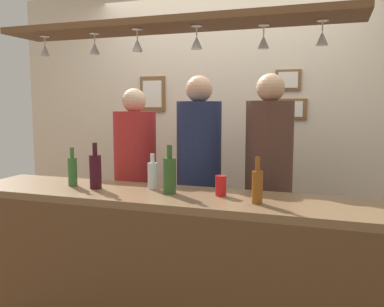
{
  "coord_description": "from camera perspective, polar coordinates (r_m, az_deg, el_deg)",
  "views": [
    {
      "loc": [
        0.93,
        -2.61,
        1.5
      ],
      "look_at": [
        0.0,
        0.1,
        1.15
      ],
      "focal_mm": 38.02,
      "sensor_mm": 36.0,
      "label": 1
    }
  ],
  "objects": [
    {
      "name": "bottle_beer_amber_tall",
      "position": [
        2.27,
        9.15,
        -4.48
      ],
      "size": [
        0.06,
        0.06,
        0.26
      ],
      "color": "brown",
      "rests_on": "bar_counter"
    },
    {
      "name": "hanging_wineglass_center_left",
      "position": [
        2.55,
        -7.67,
        14.93
      ],
      "size": [
        0.07,
        0.07,
        0.13
      ],
      "color": "silver",
      "rests_on": "overhead_glass_rack"
    },
    {
      "name": "bottle_wine_dark_red",
      "position": [
        2.7,
        -13.4,
        -2.35
      ],
      "size": [
        0.08,
        0.08,
        0.3
      ],
      "color": "#380F19",
      "rests_on": "bar_counter"
    },
    {
      "name": "hanging_wineglass_center_right",
      "position": [
        2.44,
        10.0,
        15.25
      ],
      "size": [
        0.07,
        0.07,
        0.13
      ],
      "color": "silver",
      "rests_on": "overhead_glass_rack"
    },
    {
      "name": "picture_frame_lower_pair",
      "position": [
        3.68,
        13.5,
        6.09
      ],
      "size": [
        0.3,
        0.02,
        0.18
      ],
      "color": "brown",
      "rests_on": "back_wall"
    },
    {
      "name": "picture_frame_caricature",
      "position": [
        4.03,
        -5.55,
        8.3
      ],
      "size": [
        0.26,
        0.02,
        0.34
      ],
      "color": "brown",
      "rests_on": "back_wall"
    },
    {
      "name": "bottle_soda_clear",
      "position": [
        2.64,
        -5.55,
        -2.98
      ],
      "size": [
        0.06,
        0.06,
        0.23
      ],
      "color": "silver",
      "rests_on": "bar_counter"
    },
    {
      "name": "person_left_red_shirt",
      "position": [
        3.33,
        -7.96,
        -2.18
      ],
      "size": [
        0.34,
        0.34,
        1.63
      ],
      "color": "#2D334C",
      "rests_on": "ground_plane"
    },
    {
      "name": "person_middle_navy_shirt",
      "position": [
        3.11,
        0.99,
        -1.68
      ],
      "size": [
        0.34,
        0.34,
        1.72
      ],
      "color": "#2D334C",
      "rests_on": "ground_plane"
    },
    {
      "name": "hanging_wineglass_center",
      "position": [
        2.43,
        0.66,
        15.4
      ],
      "size": [
        0.07,
        0.07,
        0.13
      ],
      "color": "silver",
      "rests_on": "overhead_glass_rack"
    },
    {
      "name": "bar_counter",
      "position": [
        2.46,
        -4.69,
        -13.32
      ],
      "size": [
        2.7,
        0.55,
        0.96
      ],
      "color": "brown",
      "rests_on": "ground_plane"
    },
    {
      "name": "person_right_brown_shirt",
      "position": [
        2.99,
        10.72,
        -2.11
      ],
      "size": [
        0.34,
        0.34,
        1.72
      ],
      "color": "#2D334C",
      "rests_on": "ground_plane"
    },
    {
      "name": "bottle_champagne_green",
      "position": [
        2.49,
        -3.16,
        -2.94
      ],
      "size": [
        0.08,
        0.08,
        0.3
      ],
      "color": "#2D5623",
      "rests_on": "bar_counter"
    },
    {
      "name": "back_wall",
      "position": [
        3.83,
        4.88,
        3.88
      ],
      "size": [
        4.4,
        0.06,
        2.6
      ],
      "primitive_type": "cube",
      "color": "beige",
      "rests_on": "ground_plane"
    },
    {
      "name": "hanging_wineglass_left",
      "position": [
        2.74,
        -13.48,
        14.22
      ],
      "size": [
        0.07,
        0.07,
        0.13
      ],
      "color": "silver",
      "rests_on": "overhead_glass_rack"
    },
    {
      "name": "overhead_glass_rack",
      "position": [
        2.54,
        -3.09,
        17.57
      ],
      "size": [
        2.2,
        0.36,
        0.04
      ],
      "primitive_type": "cube",
      "color": "brown"
    },
    {
      "name": "hanging_wineglass_far_left",
      "position": [
        2.95,
        -19.9,
        13.48
      ],
      "size": [
        0.07,
        0.07,
        0.13
      ],
      "color": "silver",
      "rests_on": "overhead_glass_rack"
    },
    {
      "name": "drink_can",
      "position": [
        2.44,
        4.05,
        -4.53
      ],
      "size": [
        0.07,
        0.07,
        0.12
      ],
      "primitive_type": "cylinder",
      "color": "red",
      "rests_on": "bar_counter"
    },
    {
      "name": "bottle_beer_green_import",
      "position": [
        2.84,
        -16.41,
        -2.31
      ],
      "size": [
        0.06,
        0.06,
        0.26
      ],
      "color": "#336B2D",
      "rests_on": "bar_counter"
    },
    {
      "name": "picture_frame_upper_small",
      "position": [
        3.69,
        13.34,
        10.01
      ],
      "size": [
        0.22,
        0.02,
        0.18
      ],
      "color": "brown",
      "rests_on": "back_wall"
    },
    {
      "name": "hanging_wineglass_right",
      "position": [
        2.38,
        17.79,
        15.24
      ],
      "size": [
        0.07,
        0.07,
        0.13
      ],
      "color": "silver",
      "rests_on": "overhead_glass_rack"
    }
  ]
}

